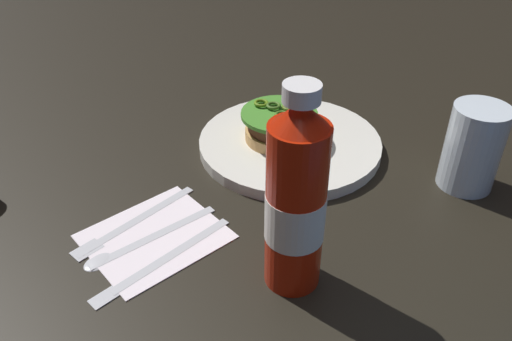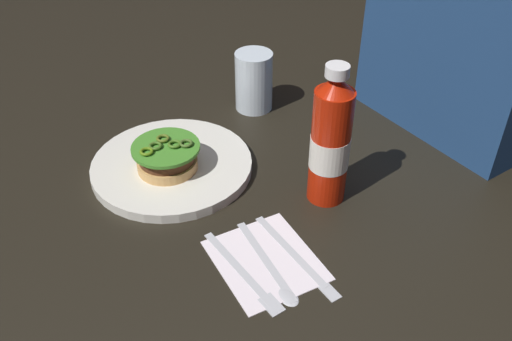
{
  "view_description": "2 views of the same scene",
  "coord_description": "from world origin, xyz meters",
  "px_view_note": "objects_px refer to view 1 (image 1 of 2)",
  "views": [
    {
      "loc": [
        0.4,
        0.44,
        0.44
      ],
      "look_at": [
        0.03,
        0.08,
        0.08
      ],
      "focal_mm": 36.24,
      "sensor_mm": 36.0,
      "label": 1
    },
    {
      "loc": [
        0.6,
        -0.31,
        0.6
      ],
      "look_at": [
        -0.0,
        0.09,
        0.04
      ],
      "focal_mm": 38.94,
      "sensor_mm": 36.0,
      "label": 2
    }
  ],
  "objects_px": {
    "dinner_plate": "(287,142)",
    "fork_utensil": "(126,225)",
    "napkin": "(155,236)",
    "spoon_utensil": "(134,244)",
    "ketchup_bottle": "(296,203)",
    "burger_sandwich": "(279,125)",
    "butter_knife": "(156,263)",
    "water_glass": "(473,148)"
  },
  "relations": [
    {
      "from": "water_glass",
      "to": "burger_sandwich",
      "type": "bearing_deg",
      "value": -66.26
    },
    {
      "from": "fork_utensil",
      "to": "napkin",
      "type": "bearing_deg",
      "value": 109.63
    },
    {
      "from": "ketchup_bottle",
      "to": "butter_knife",
      "type": "height_order",
      "value": "ketchup_bottle"
    },
    {
      "from": "napkin",
      "to": "spoon_utensil",
      "type": "xyz_separation_m",
      "value": [
        0.03,
        -0.0,
        0.0
      ]
    },
    {
      "from": "spoon_utensil",
      "to": "butter_knife",
      "type": "relative_size",
      "value": 0.91
    },
    {
      "from": "fork_utensil",
      "to": "butter_knife",
      "type": "relative_size",
      "value": 0.94
    },
    {
      "from": "ketchup_bottle",
      "to": "water_glass",
      "type": "bearing_deg",
      "value": 168.89
    },
    {
      "from": "ketchup_bottle",
      "to": "spoon_utensil",
      "type": "height_order",
      "value": "ketchup_bottle"
    },
    {
      "from": "fork_utensil",
      "to": "spoon_utensil",
      "type": "height_order",
      "value": "same"
    },
    {
      "from": "water_glass",
      "to": "spoon_utensil",
      "type": "distance_m",
      "value": 0.47
    },
    {
      "from": "burger_sandwich",
      "to": "butter_knife",
      "type": "bearing_deg",
      "value": 12.98
    },
    {
      "from": "ketchup_bottle",
      "to": "napkin",
      "type": "bearing_deg",
      "value": -68.37
    },
    {
      "from": "dinner_plate",
      "to": "butter_knife",
      "type": "height_order",
      "value": "dinner_plate"
    },
    {
      "from": "napkin",
      "to": "fork_utensil",
      "type": "xyz_separation_m",
      "value": [
        0.01,
        -0.04,
        0.0
      ]
    },
    {
      "from": "fork_utensil",
      "to": "butter_knife",
      "type": "bearing_deg",
      "value": 79.77
    },
    {
      "from": "burger_sandwich",
      "to": "ketchup_bottle",
      "type": "relative_size",
      "value": 0.48
    },
    {
      "from": "fork_utensil",
      "to": "spoon_utensil",
      "type": "relative_size",
      "value": 1.04
    },
    {
      "from": "napkin",
      "to": "fork_utensil",
      "type": "relative_size",
      "value": 0.86
    },
    {
      "from": "spoon_utensil",
      "to": "dinner_plate",
      "type": "bearing_deg",
      "value": -177.31
    },
    {
      "from": "spoon_utensil",
      "to": "napkin",
      "type": "bearing_deg",
      "value": 172.36
    },
    {
      "from": "burger_sandwich",
      "to": "butter_knife",
      "type": "height_order",
      "value": "burger_sandwich"
    },
    {
      "from": "burger_sandwich",
      "to": "ketchup_bottle",
      "type": "bearing_deg",
      "value": 44.77
    },
    {
      "from": "burger_sandwich",
      "to": "butter_knife",
      "type": "xyz_separation_m",
      "value": [
        0.29,
        0.07,
        -0.04
      ]
    },
    {
      "from": "burger_sandwich",
      "to": "butter_knife",
      "type": "relative_size",
      "value": 0.59
    },
    {
      "from": "ketchup_bottle",
      "to": "burger_sandwich",
      "type": "bearing_deg",
      "value": -135.23
    },
    {
      "from": "dinner_plate",
      "to": "spoon_utensil",
      "type": "relative_size",
      "value": 1.59
    },
    {
      "from": "water_glass",
      "to": "fork_utensil",
      "type": "relative_size",
      "value": 0.66
    },
    {
      "from": "napkin",
      "to": "butter_knife",
      "type": "height_order",
      "value": "butter_knife"
    },
    {
      "from": "dinner_plate",
      "to": "fork_utensil",
      "type": "height_order",
      "value": "dinner_plate"
    },
    {
      "from": "ketchup_bottle",
      "to": "napkin",
      "type": "height_order",
      "value": "ketchup_bottle"
    },
    {
      "from": "napkin",
      "to": "butter_knife",
      "type": "relative_size",
      "value": 0.81
    },
    {
      "from": "ketchup_bottle",
      "to": "napkin",
      "type": "distance_m",
      "value": 0.21
    },
    {
      "from": "dinner_plate",
      "to": "butter_knife",
      "type": "bearing_deg",
      "value": 11.01
    },
    {
      "from": "napkin",
      "to": "butter_knife",
      "type": "xyz_separation_m",
      "value": [
        0.03,
        0.04,
        0.0
      ]
    },
    {
      "from": "dinner_plate",
      "to": "ketchup_bottle",
      "type": "distance_m",
      "value": 0.3
    },
    {
      "from": "burger_sandwich",
      "to": "water_glass",
      "type": "bearing_deg",
      "value": 113.74
    },
    {
      "from": "napkin",
      "to": "spoon_utensil",
      "type": "distance_m",
      "value": 0.03
    },
    {
      "from": "ketchup_bottle",
      "to": "spoon_utensil",
      "type": "distance_m",
      "value": 0.22
    },
    {
      "from": "ketchup_bottle",
      "to": "spoon_utensil",
      "type": "xyz_separation_m",
      "value": [
        0.09,
        -0.17,
        -0.1
      ]
    },
    {
      "from": "spoon_utensil",
      "to": "burger_sandwich",
      "type": "bearing_deg",
      "value": -175.61
    },
    {
      "from": "ketchup_bottle",
      "to": "butter_knife",
      "type": "xyz_separation_m",
      "value": [
        0.1,
        -0.13,
        -0.1
      ]
    },
    {
      "from": "ketchup_bottle",
      "to": "water_glass",
      "type": "relative_size",
      "value": 1.98
    }
  ]
}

